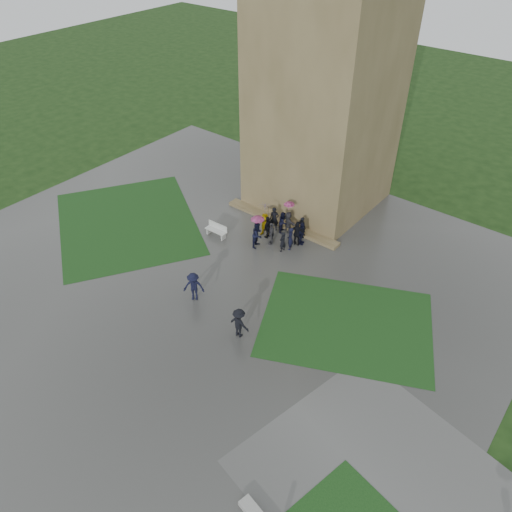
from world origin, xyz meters
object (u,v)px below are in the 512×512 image
Objects in this scene: bench at (217,230)px; pedestrian_near at (239,323)px; pedestrian_mid at (194,287)px; tower at (326,78)px.

bench is 9.29m from pedestrian_near.
pedestrian_mid is (3.24, -5.44, 0.45)m from bench.
bench is 0.89× the size of pedestrian_near.
bench is (-2.56, -8.25, -8.52)m from tower.
tower is at bearing 58.38° from pedestrian_mid.
pedestrian_mid reaches higher than bench.
tower is 17.01m from pedestrian_near.
pedestrian_mid is (0.69, -13.70, -8.06)m from tower.
bench is at bearing -41.99° from pedestrian_near.
bench is at bearing -107.22° from tower.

